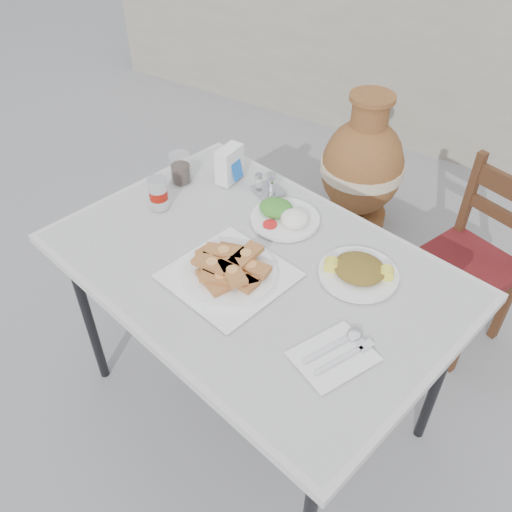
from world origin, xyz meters
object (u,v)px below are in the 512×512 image
Objects in this scene: cafe_table at (254,274)px; cola_glass at (181,170)px; pide_plate at (229,268)px; condiment_caddy at (268,187)px; chair at (472,260)px; salad_rice_plate at (285,215)px; terracotta_urn at (362,168)px; salad_chopped_plate at (359,270)px; soda_can at (158,193)px; napkin_holder at (230,164)px.

cola_glass is at bearing 153.46° from cafe_table.
condiment_caddy is at bearing 106.58° from pide_plate.
cola_glass is 0.14× the size of chair.
terracotta_urn is at bearing 97.34° from salad_rice_plate.
cola_glass reaches higher than cafe_table.
salad_chopped_plate is at bearing -8.61° from cola_glass.
pide_plate is 0.49× the size of chair.
chair is at bearing 71.32° from salad_chopped_plate.
cafe_table is 3.58× the size of pide_plate.
salad_rice_plate is 1.27m from terracotta_urn.
soda_can is 0.42m from condiment_caddy.
soda_can is at bearing -77.11° from cola_glass.
chair is (1.09, 0.63, -0.43)m from cola_glass.
salad_chopped_plate is at bearing 21.64° from cafe_table.
soda_can is 0.15× the size of terracotta_urn.
chair reaches higher than terracotta_urn.
terracotta_urn is (-0.76, 0.53, -0.07)m from chair.
pide_plate reaches higher than salad_rice_plate.
napkin_holder is at bearing 160.46° from salad_chopped_plate.
soda_can is at bearing -157.49° from salad_rice_plate.
cafe_table is 0.14m from pide_plate.
condiment_caddy is 0.17× the size of chair.
napkin_holder is 1.16m from chair.
napkin_holder is 0.99× the size of condiment_caddy.
cafe_table is 0.49m from soda_can.
chair is (0.26, 0.76, -0.40)m from salad_chopped_plate.
terracotta_urn is (0.33, 1.17, -0.50)m from cola_glass.
pide_plate reaches higher than salad_chopped_plate.
salad_rice_plate reaches higher than terracotta_urn.
salad_chopped_plate reaches higher than terracotta_urn.
pide_plate is at bearing -21.38° from soda_can.
pide_plate is at bearing -90.63° from salad_rice_plate.
cafe_table is 0.53m from napkin_holder.
salad_rice_plate is at bearing -39.40° from condiment_caddy.
pide_plate is 0.60m from cola_glass.
soda_can is at bearing -134.51° from condiment_caddy.
napkin_holder is at bearing -99.30° from terracotta_urn.
terracotta_urn is at bearing 74.06° from cola_glass.
salad_chopped_plate is 0.30× the size of chair.
terracotta_urn is at bearing 90.31° from condiment_caddy.
condiment_caddy reaches higher than chair.
soda_can is (-0.47, 0.07, 0.12)m from cafe_table.
condiment_caddy is (0.34, 0.12, -0.02)m from cola_glass.
salad_chopped_plate reaches higher than cafe_table.
salad_rice_plate is (-0.03, 0.25, 0.08)m from cafe_table.
cola_glass reaches higher than terracotta_urn.
soda_can reaches higher than salad_rice_plate.
salad_rice_plate is 0.19m from condiment_caddy.
cafe_table is 10.60× the size of napkin_holder.
salad_rice_plate is 0.97m from chair.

